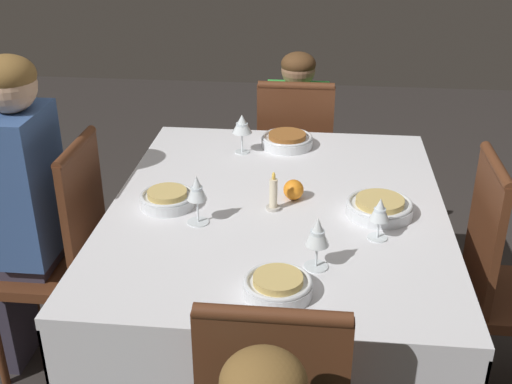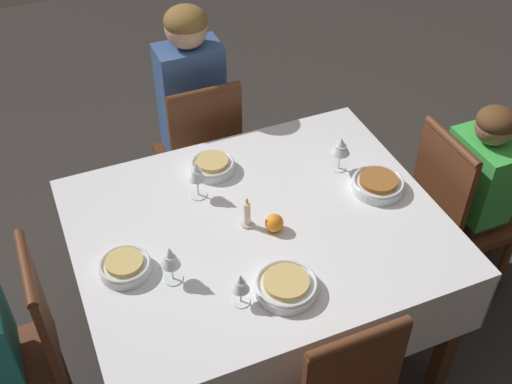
{
  "view_description": "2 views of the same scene",
  "coord_description": "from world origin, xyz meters",
  "px_view_note": "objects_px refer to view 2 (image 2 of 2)",
  "views": [
    {
      "loc": [
        -1.92,
        -0.13,
        1.76
      ],
      "look_at": [
        -0.0,
        0.07,
        0.81
      ],
      "focal_mm": 45.0,
      "sensor_mm": 36.0,
      "label": 1
    },
    {
      "loc": [
        -0.68,
        -1.59,
        2.48
      ],
      "look_at": [
        0.03,
        0.09,
        0.85
      ],
      "focal_mm": 45.0,
      "sensor_mm": 36.0,
      "label": 2
    }
  ],
  "objects_px": {
    "wine_glass_south": "(240,284)",
    "orange_fruit": "(274,223)",
    "chair_north": "(202,154)",
    "person_child_green": "(485,193)",
    "person_adult_denim": "(190,107)",
    "wine_glass_west": "(170,258)",
    "bowl_east": "(378,183)",
    "wine_glass_east": "(341,147)",
    "dining_table": "(258,241)",
    "chair_east": "(452,211)",
    "chair_west": "(24,354)",
    "candle_centerpiece": "(247,215)",
    "bowl_west": "(125,266)",
    "bowl_south": "(286,285)",
    "bowl_north": "(213,165)",
    "wine_glass_north": "(197,173)"
  },
  "relations": [
    {
      "from": "candle_centerpiece",
      "to": "orange_fruit",
      "type": "bearing_deg",
      "value": -36.69
    },
    {
      "from": "person_adult_denim",
      "to": "wine_glass_west",
      "type": "xyz_separation_m",
      "value": [
        -0.41,
        -1.08,
        0.18
      ]
    },
    {
      "from": "dining_table",
      "to": "wine_glass_east",
      "type": "bearing_deg",
      "value": 21.85
    },
    {
      "from": "wine_glass_north",
      "to": "wine_glass_east",
      "type": "relative_size",
      "value": 1.04
    },
    {
      "from": "wine_glass_west",
      "to": "wine_glass_south",
      "type": "xyz_separation_m",
      "value": [
        0.18,
        -0.18,
        -0.01
      ]
    },
    {
      "from": "wine_glass_south",
      "to": "wine_glass_west",
      "type": "bearing_deg",
      "value": 134.6
    },
    {
      "from": "dining_table",
      "to": "chair_east",
      "type": "relative_size",
      "value": 1.45
    },
    {
      "from": "chair_west",
      "to": "candle_centerpiece",
      "type": "xyz_separation_m",
      "value": [
        0.89,
        0.06,
        0.31
      ]
    },
    {
      "from": "dining_table",
      "to": "candle_centerpiece",
      "type": "relative_size",
      "value": 10.2
    },
    {
      "from": "dining_table",
      "to": "bowl_north",
      "type": "distance_m",
      "value": 0.39
    },
    {
      "from": "bowl_west",
      "to": "orange_fruit",
      "type": "xyz_separation_m",
      "value": [
        0.56,
        -0.01,
        0.01
      ]
    },
    {
      "from": "chair_north",
      "to": "wine_glass_east",
      "type": "bearing_deg",
      "value": 122.73
    },
    {
      "from": "candle_centerpiece",
      "to": "dining_table",
      "type": "bearing_deg",
      "value": -16.46
    },
    {
      "from": "dining_table",
      "to": "person_child_green",
      "type": "bearing_deg",
      "value": -0.97
    },
    {
      "from": "wine_glass_south",
      "to": "candle_centerpiece",
      "type": "distance_m",
      "value": 0.37
    },
    {
      "from": "chair_north",
      "to": "wine_glass_south",
      "type": "xyz_separation_m",
      "value": [
        -0.23,
        -1.12,
        0.35
      ]
    },
    {
      "from": "wine_glass_east",
      "to": "wine_glass_north",
      "type": "bearing_deg",
      "value": 173.38
    },
    {
      "from": "bowl_west",
      "to": "bowl_south",
      "type": "relative_size",
      "value": 0.84
    },
    {
      "from": "bowl_east",
      "to": "candle_centerpiece",
      "type": "height_order",
      "value": "candle_centerpiece"
    },
    {
      "from": "chair_west",
      "to": "orange_fruit",
      "type": "bearing_deg",
      "value": 89.78
    },
    {
      "from": "chair_west",
      "to": "wine_glass_east",
      "type": "relative_size",
      "value": 5.98
    },
    {
      "from": "person_adult_denim",
      "to": "orange_fruit",
      "type": "height_order",
      "value": "person_adult_denim"
    },
    {
      "from": "bowl_west",
      "to": "wine_glass_west",
      "type": "xyz_separation_m",
      "value": [
        0.14,
        -0.1,
        0.08
      ]
    },
    {
      "from": "chair_north",
      "to": "chair_west",
      "type": "xyz_separation_m",
      "value": [
        -0.96,
        -0.85,
        0.0
      ]
    },
    {
      "from": "person_adult_denim",
      "to": "bowl_south",
      "type": "relative_size",
      "value": 5.72
    },
    {
      "from": "person_child_green",
      "to": "bowl_east",
      "type": "relative_size",
      "value": 4.91
    },
    {
      "from": "chair_north",
      "to": "orange_fruit",
      "type": "relative_size",
      "value": 13.64
    },
    {
      "from": "dining_table",
      "to": "chair_north",
      "type": "bearing_deg",
      "value": 87.63
    },
    {
      "from": "bowl_west",
      "to": "wine_glass_south",
      "type": "relative_size",
      "value": 1.35
    },
    {
      "from": "chair_east",
      "to": "person_adult_denim",
      "type": "relative_size",
      "value": 0.76
    },
    {
      "from": "candle_centerpiece",
      "to": "chair_west",
      "type": "bearing_deg",
      "value": -176.22
    },
    {
      "from": "person_adult_denim",
      "to": "bowl_south",
      "type": "height_order",
      "value": "person_adult_denim"
    },
    {
      "from": "candle_centerpiece",
      "to": "wine_glass_east",
      "type": "bearing_deg",
      "value": 18.81
    },
    {
      "from": "chair_north",
      "to": "person_child_green",
      "type": "height_order",
      "value": "person_child_green"
    },
    {
      "from": "wine_glass_south",
      "to": "orange_fruit",
      "type": "bearing_deg",
      "value": 48.14
    },
    {
      "from": "bowl_west",
      "to": "person_adult_denim",
      "type": "bearing_deg",
      "value": 60.59
    },
    {
      "from": "dining_table",
      "to": "chair_east",
      "type": "height_order",
      "value": "chair_east"
    },
    {
      "from": "chair_north",
      "to": "wine_glass_east",
      "type": "distance_m",
      "value": 0.83
    },
    {
      "from": "dining_table",
      "to": "bowl_west",
      "type": "bearing_deg",
      "value": -175.83
    },
    {
      "from": "wine_glass_north",
      "to": "wine_glass_south",
      "type": "xyz_separation_m",
      "value": [
        -0.04,
        -0.56,
        -0.02
      ]
    },
    {
      "from": "orange_fruit",
      "to": "candle_centerpiece",
      "type": "bearing_deg",
      "value": 143.31
    },
    {
      "from": "person_adult_denim",
      "to": "bowl_east",
      "type": "xyz_separation_m",
      "value": [
        0.49,
        -0.94,
        0.1
      ]
    },
    {
      "from": "wine_glass_east",
      "to": "wine_glass_south",
      "type": "bearing_deg",
      "value": -142.08
    },
    {
      "from": "dining_table",
      "to": "bowl_north",
      "type": "bearing_deg",
      "value": 98.09
    },
    {
      "from": "bowl_east",
      "to": "wine_glass_east",
      "type": "xyz_separation_m",
      "value": [
        -0.08,
        0.17,
        0.09
      ]
    },
    {
      "from": "bowl_north",
      "to": "bowl_south",
      "type": "height_order",
      "value": "same"
    },
    {
      "from": "chair_west",
      "to": "bowl_south",
      "type": "height_order",
      "value": "chair_west"
    },
    {
      "from": "bowl_west",
      "to": "wine_glass_south",
      "type": "height_order",
      "value": "wine_glass_south"
    },
    {
      "from": "wine_glass_west",
      "to": "candle_centerpiece",
      "type": "bearing_deg",
      "value": 23.66
    },
    {
      "from": "bowl_north",
      "to": "wine_glass_north",
      "type": "xyz_separation_m",
      "value": [
        -0.11,
        -0.12,
        0.09
      ]
    }
  ]
}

